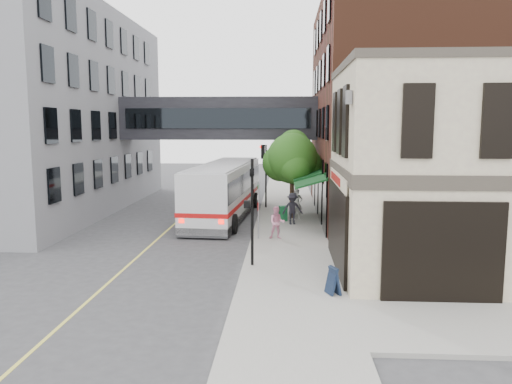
# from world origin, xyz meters

# --- Properties ---
(ground) EXTENTS (120.00, 120.00, 0.00)m
(ground) POSITION_xyz_m (0.00, 0.00, 0.00)
(ground) COLOR #38383A
(ground) RESTS_ON ground
(sidewalk_main) EXTENTS (4.00, 60.00, 0.15)m
(sidewalk_main) POSITION_xyz_m (2.00, 14.00, 0.07)
(sidewalk_main) COLOR gray
(sidewalk_main) RESTS_ON ground
(corner_building) EXTENTS (10.19, 8.12, 8.45)m
(corner_building) POSITION_xyz_m (8.97, 2.00, 4.21)
(corner_building) COLOR tan
(corner_building) RESTS_ON ground
(brick_building) EXTENTS (13.76, 18.00, 14.00)m
(brick_building) POSITION_xyz_m (9.98, 15.00, 6.99)
(brick_building) COLOR #482416
(brick_building) RESTS_ON ground
(opposite_building) EXTENTS (14.00, 24.00, 14.00)m
(opposite_building) POSITION_xyz_m (-17.00, 16.00, 7.00)
(opposite_building) COLOR slate
(opposite_building) RESTS_ON ground
(skyway_bridge) EXTENTS (14.00, 3.18, 3.00)m
(skyway_bridge) POSITION_xyz_m (-3.00, 18.00, 6.50)
(skyway_bridge) COLOR black
(skyway_bridge) RESTS_ON ground
(traffic_signal_near) EXTENTS (0.44, 0.22, 4.60)m
(traffic_signal_near) POSITION_xyz_m (0.37, 2.00, 2.98)
(traffic_signal_near) COLOR black
(traffic_signal_near) RESTS_ON sidewalk_main
(traffic_signal_far) EXTENTS (0.53, 0.28, 4.50)m
(traffic_signal_far) POSITION_xyz_m (0.26, 17.00, 3.34)
(traffic_signal_far) COLOR black
(traffic_signal_far) RESTS_ON sidewalk_main
(street_sign_pole) EXTENTS (0.08, 0.75, 3.00)m
(street_sign_pole) POSITION_xyz_m (0.39, 7.00, 1.93)
(street_sign_pole) COLOR gray
(street_sign_pole) RESTS_ON sidewalk_main
(street_tree) EXTENTS (3.80, 3.20, 5.60)m
(street_tree) POSITION_xyz_m (2.19, 13.22, 3.91)
(street_tree) COLOR #382619
(street_tree) RESTS_ON sidewalk_main
(lane_marking) EXTENTS (0.12, 40.00, 0.01)m
(lane_marking) POSITION_xyz_m (-5.00, 10.00, 0.01)
(lane_marking) COLOR #D8CC4C
(lane_marking) RESTS_ON ground
(bus) EXTENTS (3.86, 13.13, 3.49)m
(bus) POSITION_xyz_m (-2.16, 13.52, 1.95)
(bus) COLOR silver
(bus) RESTS_ON ground
(pedestrian_a) EXTENTS (0.84, 0.71, 1.95)m
(pedestrian_a) POSITION_xyz_m (2.53, 12.40, 1.12)
(pedestrian_a) COLOR beige
(pedestrian_a) RESTS_ON sidewalk_main
(pedestrian_b) EXTENTS (0.85, 0.68, 1.70)m
(pedestrian_b) POSITION_xyz_m (1.36, 7.01, 1.00)
(pedestrian_b) COLOR pink
(pedestrian_b) RESTS_ON sidewalk_main
(pedestrian_c) EXTENTS (1.33, 0.93, 1.88)m
(pedestrian_c) POSITION_xyz_m (2.22, 10.91, 1.09)
(pedestrian_c) COLOR black
(pedestrian_c) RESTS_ON sidewalk_main
(newspaper_box) EXTENTS (0.56, 0.52, 0.94)m
(newspaper_box) POSITION_xyz_m (1.66, 11.92, 0.62)
(newspaper_box) COLOR #13562B
(newspaper_box) RESTS_ON sidewalk_main
(sandwich_board) EXTENTS (0.54, 0.64, 0.98)m
(sandwich_board) POSITION_xyz_m (3.47, -1.50, 0.64)
(sandwich_board) COLOR #101C32
(sandwich_board) RESTS_ON sidewalk_main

